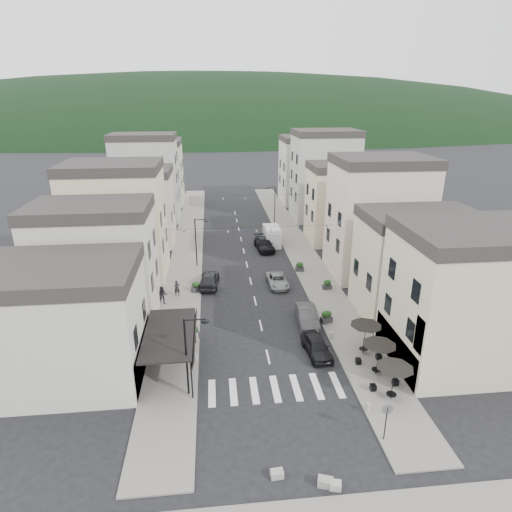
# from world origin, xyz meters

# --- Properties ---
(ground) EXTENTS (700.00, 700.00, 0.00)m
(ground) POSITION_xyz_m (0.00, 0.00, 0.00)
(ground) COLOR black
(ground) RESTS_ON ground
(sidewalk_left) EXTENTS (4.00, 76.00, 0.12)m
(sidewalk_left) POSITION_xyz_m (-7.50, 32.00, 0.06)
(sidewalk_left) COLOR slate
(sidewalk_left) RESTS_ON ground
(sidewalk_right) EXTENTS (4.00, 76.00, 0.12)m
(sidewalk_right) POSITION_xyz_m (7.50, 32.00, 0.06)
(sidewalk_right) COLOR slate
(sidewalk_right) RESTS_ON ground
(hill_backdrop) EXTENTS (640.00, 360.00, 70.00)m
(hill_backdrop) POSITION_xyz_m (0.00, 300.00, 0.00)
(hill_backdrop) COLOR black
(hill_backdrop) RESTS_ON ground
(boutique_building) EXTENTS (12.00, 8.00, 8.00)m
(boutique_building) POSITION_xyz_m (-15.50, 5.00, 4.00)
(boutique_building) COLOR #B0ACA1
(boutique_building) RESTS_ON ground
(bistro_building) EXTENTS (10.00, 8.00, 10.00)m
(bistro_building) POSITION_xyz_m (14.50, 4.00, 5.00)
(bistro_building) COLOR beige
(bistro_building) RESTS_ON ground
(boutique_awning) EXTENTS (3.77, 7.50, 3.28)m
(boutique_awning) POSITION_xyz_m (-7.25, 5.00, 3.11)
(boutique_awning) COLOR black
(boutique_awning) RESTS_ON ground
(buildings_row_left) EXTENTS (10.20, 54.16, 14.00)m
(buildings_row_left) POSITION_xyz_m (-14.50, 37.75, 6.12)
(buildings_row_left) COLOR #B0ACA1
(buildings_row_left) RESTS_ON ground
(buildings_row_right) EXTENTS (10.20, 54.16, 14.50)m
(buildings_row_right) POSITION_xyz_m (14.50, 36.59, 6.32)
(buildings_row_right) COLOR beige
(buildings_row_right) RESTS_ON ground
(cafe_terrace) EXTENTS (2.50, 8.10, 2.53)m
(cafe_terrace) POSITION_xyz_m (7.70, 2.80, 2.36)
(cafe_terrace) COLOR black
(cafe_terrace) RESTS_ON ground
(streetlamp_left_near) EXTENTS (1.70, 0.56, 6.00)m
(streetlamp_left_near) POSITION_xyz_m (-5.82, 2.00, 3.70)
(streetlamp_left_near) COLOR black
(streetlamp_left_near) RESTS_ON ground
(streetlamp_left_far) EXTENTS (1.70, 0.56, 6.00)m
(streetlamp_left_far) POSITION_xyz_m (-5.82, 26.00, 3.70)
(streetlamp_left_far) COLOR black
(streetlamp_left_far) RESTS_ON ground
(streetlamp_right_far) EXTENTS (1.70, 0.56, 6.00)m
(streetlamp_right_far) POSITION_xyz_m (5.82, 44.00, 3.70)
(streetlamp_right_far) COLOR black
(streetlamp_right_far) RESTS_ON ground
(traffic_sign) EXTENTS (0.70, 0.07, 2.70)m
(traffic_sign) POSITION_xyz_m (5.80, -3.50, 1.93)
(traffic_sign) COLOR black
(traffic_sign) RESTS_ON ground
(bollards) EXTENTS (11.66, 10.26, 0.60)m
(bollards) POSITION_xyz_m (0.00, 5.50, 0.42)
(bollards) COLOR gray
(bollards) RESTS_ON ground
(bunting_near) EXTENTS (19.00, 0.28, 0.62)m
(bunting_near) POSITION_xyz_m (0.00, 22.00, 5.65)
(bunting_near) COLOR black
(bunting_near) RESTS_ON ground
(bunting_far) EXTENTS (19.00, 0.28, 0.62)m
(bunting_far) POSITION_xyz_m (0.00, 38.00, 5.65)
(bunting_far) COLOR black
(bunting_far) RESTS_ON ground
(parked_car_a) EXTENTS (2.09, 4.41, 1.46)m
(parked_car_a) POSITION_xyz_m (3.94, 6.00, 0.73)
(parked_car_a) COLOR black
(parked_car_a) RESTS_ON ground
(parked_car_b) EXTENTS (1.94, 4.89, 1.58)m
(parked_car_b) POSITION_xyz_m (4.21, 10.80, 0.79)
(parked_car_b) COLOR #363638
(parked_car_b) RESTS_ON ground
(parked_car_c) EXTENTS (2.24, 4.54, 1.24)m
(parked_car_c) POSITION_xyz_m (2.80, 19.46, 0.62)
(parked_car_c) COLOR gray
(parked_car_c) RESTS_ON ground
(parked_car_d) EXTENTS (2.63, 5.45, 1.53)m
(parked_car_d) POSITION_xyz_m (2.80, 31.22, 0.76)
(parked_car_d) COLOR black
(parked_car_d) RESTS_ON ground
(parked_car_e) EXTENTS (2.44, 5.01, 1.65)m
(parked_car_e) POSITION_xyz_m (-4.60, 20.12, 0.82)
(parked_car_e) COLOR black
(parked_car_e) RESTS_ON ground
(delivery_van) EXTENTS (2.21, 5.34, 2.54)m
(delivery_van) POSITION_xyz_m (4.18, 33.57, 1.24)
(delivery_van) COLOR silver
(delivery_van) RESTS_ON ground
(pedestrian_a) EXTENTS (0.69, 0.54, 1.67)m
(pedestrian_a) POSITION_xyz_m (-7.91, 17.78, 0.96)
(pedestrian_a) COLOR black
(pedestrian_a) RESTS_ON sidewalk_left
(pedestrian_b) EXTENTS (0.98, 0.79, 1.90)m
(pedestrian_b) POSITION_xyz_m (-9.20, 16.01, 1.07)
(pedestrian_b) COLOR black
(pedestrian_b) RESTS_ON sidewalk_left
(concrete_block_a) EXTENTS (0.92, 0.74, 0.50)m
(concrete_block_a) POSITION_xyz_m (1.46, -6.27, 0.25)
(concrete_block_a) COLOR gray
(concrete_block_a) RESTS_ON ground
(concrete_block_b) EXTENTS (0.69, 0.58, 0.45)m
(concrete_block_b) POSITION_xyz_m (1.95, -6.50, 0.23)
(concrete_block_b) COLOR #A19F98
(concrete_block_b) RESTS_ON ground
(concrete_block_c) EXTENTS (0.74, 0.55, 0.40)m
(concrete_block_c) POSITION_xyz_m (-1.01, -5.42, 0.20)
(concrete_block_c) COLOR gray
(concrete_block_c) RESTS_ON ground
(planter_la) EXTENTS (1.13, 0.79, 1.15)m
(planter_la) POSITION_xyz_m (-6.00, 9.32, 0.68)
(planter_la) COLOR #2A2A2D
(planter_la) RESTS_ON sidewalk_left
(planter_lb) EXTENTS (1.10, 0.87, 1.09)m
(planter_lb) POSITION_xyz_m (-6.00, 18.66, 0.65)
(planter_lb) COLOR #303133
(planter_lb) RESTS_ON sidewalk_left
(planter_ra) EXTENTS (1.19, 0.90, 1.19)m
(planter_ra) POSITION_xyz_m (6.00, 10.74, 0.70)
(planter_ra) COLOR #333235
(planter_ra) RESTS_ON sidewalk_right
(planter_rb) EXTENTS (1.00, 0.62, 1.06)m
(planter_rb) POSITION_xyz_m (7.94, 17.79, 0.63)
(planter_rb) COLOR #29292C
(planter_rb) RESTS_ON sidewalk_right
(planter_rc) EXTENTS (1.02, 0.62, 1.10)m
(planter_rc) POSITION_xyz_m (6.00, 23.05, 0.65)
(planter_rc) COLOR #2E2E31
(planter_rc) RESTS_ON sidewalk_right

